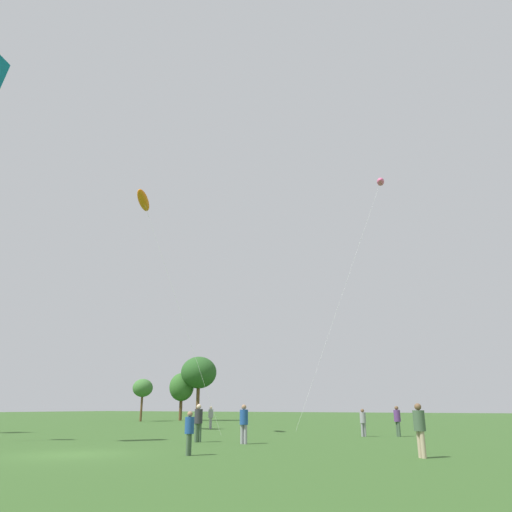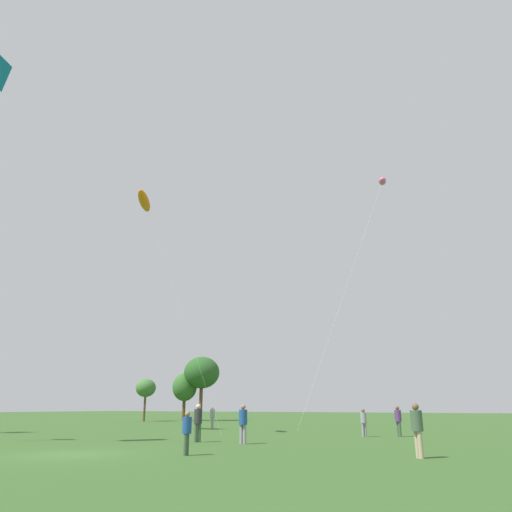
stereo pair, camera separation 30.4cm
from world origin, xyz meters
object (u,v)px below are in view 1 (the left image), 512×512
object	(u,v)px
person_standing_3	(244,421)
person_standing_6	(198,420)
person_standing_2	(363,420)
kite_flying_5	(143,201)
park_tree_2	(182,387)
park_tree_0	(143,388)
person_standing_5	(189,430)
person_standing_1	(211,416)
park_tree_1	(199,373)
person_standing_4	(397,419)
kite_flying_2	(380,182)
person_standing_0	(420,426)

from	to	relation	value
person_standing_3	person_standing_6	bearing A→B (deg)	176.80
person_standing_2	kite_flying_5	world-z (taller)	kite_flying_5
person_standing_6	park_tree_2	size ratio (longest dim) A/B	0.31
person_standing_6	kite_flying_5	distance (m)	17.06
person_standing_2	park_tree_0	bearing A→B (deg)	-69.25
person_standing_3	person_standing_6	world-z (taller)	person_standing_6
person_standing_2	park_tree_0	xyz separation A→B (m)	(-33.53, 17.54, 3.03)
person_standing_3	person_standing_5	xyz separation A→B (m)	(1.11, -5.98, -0.15)
person_standing_1	kite_flying_5	world-z (taller)	kite_flying_5
person_standing_1	person_standing_2	bearing A→B (deg)	53.94
park_tree_1	park_tree_2	size ratio (longest dim) A/B	1.34
person_standing_4	park_tree_0	size ratio (longest dim) A/B	0.35
park_tree_2	park_tree_1	bearing A→B (deg)	11.58
person_standing_5	park_tree_1	distance (m)	46.97
kite_flying_2	park_tree_1	size ratio (longest dim) A/B	2.93
kite_flying_5	person_standing_0	bearing A→B (deg)	-15.54
person_standing_6	kite_flying_5	size ratio (longest dim) A/B	0.11
person_standing_6	park_tree_0	bearing A→B (deg)	85.58
park_tree_0	park_tree_2	bearing A→B (deg)	70.66
person_standing_3	person_standing_5	bearing A→B (deg)	-84.49
person_standing_6	park_tree_2	world-z (taller)	park_tree_2
person_standing_0	person_standing_3	bearing A→B (deg)	26.71
person_standing_0	person_standing_5	size ratio (longest dim) A/B	1.18
person_standing_0	person_standing_6	xyz separation A→B (m)	(-11.64, 2.65, 0.01)
person_standing_5	park_tree_1	bearing A→B (deg)	22.48
person_standing_2	park_tree_2	bearing A→B (deg)	-77.68
person_standing_4	park_tree_1	size ratio (longest dim) A/B	0.22
park_tree_0	person_standing_3	bearing A→B (deg)	-41.00
person_standing_0	kite_flying_2	distance (m)	34.12
person_standing_5	kite_flying_2	xyz separation A→B (m)	(1.42, 28.41, 22.29)
person_standing_4	park_tree_2	distance (m)	40.09
person_standing_2	person_standing_6	distance (m)	10.65
person_standing_6	person_standing_2	bearing A→B (deg)	4.53
kite_flying_2	kite_flying_5	size ratio (longest dim) A/B	1.43
park_tree_1	person_standing_4	bearing A→B (deg)	-35.77
person_standing_5	person_standing_3	bearing A→B (deg)	-2.27
person_standing_4	kite_flying_2	bearing A→B (deg)	-34.44
person_standing_3	person_standing_5	world-z (taller)	person_standing_3
person_standing_6	kite_flying_2	size ratio (longest dim) A/B	0.08
person_standing_3	person_standing_4	bearing A→B (deg)	56.89
person_standing_2	person_standing_3	bearing A→B (deg)	26.96
park_tree_1	park_tree_2	world-z (taller)	park_tree_1
kite_flying_5	park_tree_1	distance (m)	34.94
kite_flying_5	park_tree_0	xyz separation A→B (m)	(-19.94, 23.61, -12.21)
person_standing_3	person_standing_1	bearing A→B (deg)	124.72
person_standing_1	person_standing_5	size ratio (longest dim) A/B	1.12
person_standing_3	kite_flying_5	xyz separation A→B (m)	(-10.19, 2.59, 15.10)
person_standing_0	park_tree_0	distance (m)	48.71
person_standing_0	kite_flying_5	xyz separation A→B (m)	(-19.14, 5.32, 15.09)
kite_flying_5	park_tree_2	world-z (taller)	kite_flying_5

